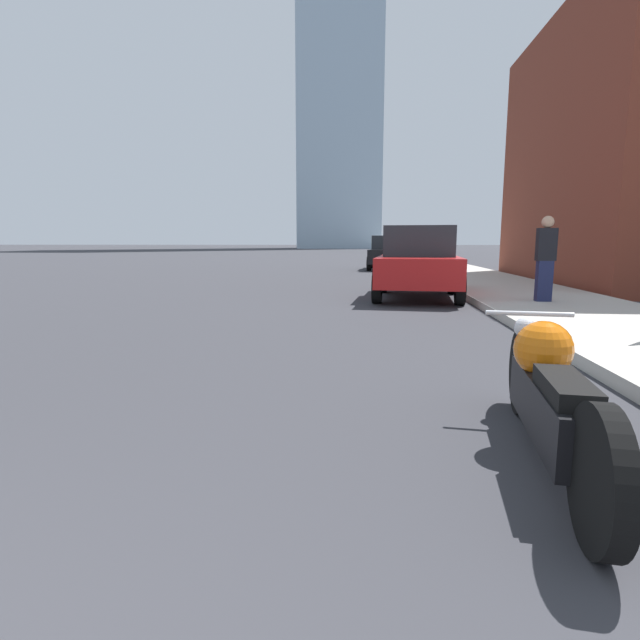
{
  "coord_description": "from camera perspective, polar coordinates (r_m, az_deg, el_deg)",
  "views": [
    {
      "loc": [
        1.92,
        0.16,
        1.34
      ],
      "look_at": [
        1.49,
        4.78,
        0.61
      ],
      "focal_mm": 28.0,
      "sensor_mm": 36.0,
      "label": 1
    }
  ],
  "objects": [
    {
      "name": "pedestrian",
      "position": [
        10.95,
        24.36,
        6.48
      ],
      "size": [
        0.36,
        0.24,
        1.69
      ],
      "color": "#1E2347",
      "rests_on": "sidewalk"
    },
    {
      "name": "sidewalk",
      "position": [
        40.04,
        10.85,
        6.99
      ],
      "size": [
        3.06,
        240.0,
        0.15
      ],
      "color": "#B2ADA3",
      "rests_on": "ground_plane"
    },
    {
      "name": "parked_car_black",
      "position": [
        24.37,
        7.76,
        7.63
      ],
      "size": [
        2.04,
        4.14,
        1.61
      ],
      "rotation": [
        0.0,
        0.0,
        -0.06
      ],
      "color": "black",
      "rests_on": "ground_plane"
    },
    {
      "name": "distant_tower",
      "position": [
        110.44,
        2.58,
        32.23
      ],
      "size": [
        15.75,
        15.75,
        89.97
      ],
      "color": "#9EB7CC",
      "rests_on": "ground_plane"
    },
    {
      "name": "parked_car_red",
      "position": [
        12.09,
        11.16,
        6.48
      ],
      "size": [
        2.22,
        4.0,
        1.69
      ],
      "rotation": [
        0.0,
        0.0,
        -0.09
      ],
      "color": "red",
      "rests_on": "ground_plane"
    },
    {
      "name": "motorcycle",
      "position": [
        3.39,
        24.68,
        -7.67
      ],
      "size": [
        0.62,
        2.47,
        0.83
      ],
      "rotation": [
        0.0,
        0.0,
        -0.12
      ],
      "color": "black",
      "rests_on": "ground_plane"
    }
  ]
}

